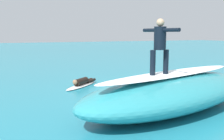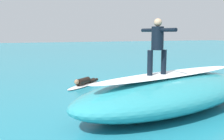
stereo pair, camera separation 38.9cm
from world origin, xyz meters
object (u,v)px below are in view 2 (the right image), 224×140
Objects in this scene: surfer_riding at (157,43)px; surfer_paddling at (85,81)px; surfboard_riding at (157,76)px; surfboard_paddling at (83,85)px.

surfer_riding reaches higher than surfer_paddling.
surfer_paddling is (0.73, -4.96, -0.93)m from surfboard_riding.
surfer_paddling is at bearing -86.50° from surfer_riding.
surfer_paddling is at bearing 180.00° from surfboard_paddling.
surfer_riding reaches higher than surfboard_paddling.
surfboard_riding reaches higher than surfboard_paddling.
surfboard_riding is 5.07m from surfboard_paddling.
surfboard_riding is at bearing -94.86° from surfer_riding.
surfer_riding is 5.38m from surfboard_paddling.
surfboard_riding is 1.00m from surfer_riding.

